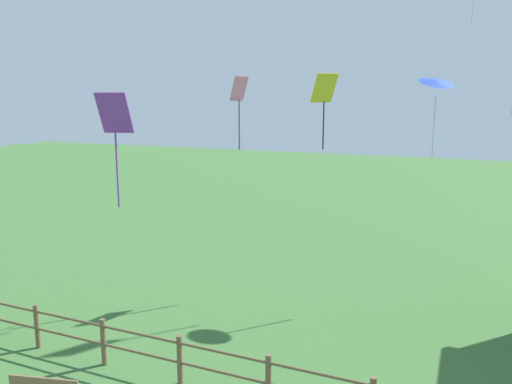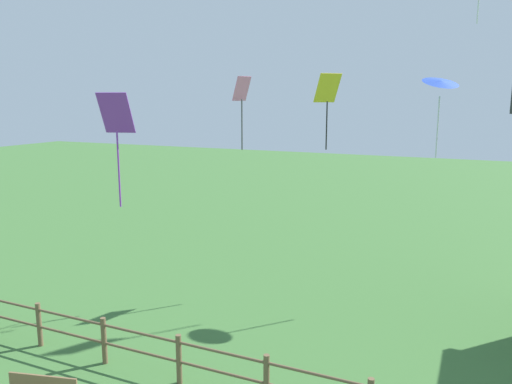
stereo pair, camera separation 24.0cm
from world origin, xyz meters
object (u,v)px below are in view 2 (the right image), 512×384
kite_pink_diamond (242,99)px  kite_blue_delta (441,83)px  kite_yellow_diamond (327,95)px  kite_purple_streamer (116,124)px

kite_pink_diamond → kite_blue_delta: 6.69m
kite_pink_diamond → kite_yellow_diamond: 3.20m
kite_pink_diamond → kite_yellow_diamond: (2.42, 2.10, 0.14)m
kite_purple_streamer → kite_yellow_diamond: size_ratio=1.18×
kite_pink_diamond → kite_purple_streamer: size_ratio=0.78×
kite_purple_streamer → kite_yellow_diamond: 7.84m
kite_purple_streamer → kite_blue_delta: 10.59m
kite_blue_delta → kite_purple_streamer: bearing=-138.5°
kite_pink_diamond → kite_yellow_diamond: size_ratio=0.92×
kite_blue_delta → kite_yellow_diamond: 3.83m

